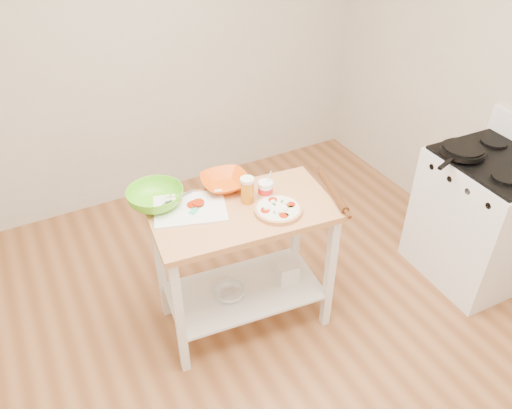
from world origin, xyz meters
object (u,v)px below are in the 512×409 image
(orange_bowl, at_px, (225,182))
(yogurt_tub, at_px, (265,190))
(skillet, at_px, (462,151))
(beer_pint, at_px, (247,190))
(shelf_glass_bowl, at_px, (230,293))
(knife, at_px, (172,202))
(green_bowl, at_px, (155,198))
(gas_stove, at_px, (480,218))
(cutting_board, at_px, (189,208))
(spatula, at_px, (195,207))
(shelf_bin, at_px, (287,271))
(rolling_pin, at_px, (333,191))
(pizza, at_px, (278,209))
(prep_island, at_px, (243,244))

(orange_bowl, height_order, yogurt_tub, yogurt_tub)
(skillet, height_order, orange_bowl, skillet)
(beer_pint, relative_size, shelf_glass_bowl, 0.83)
(skillet, bearing_deg, orange_bowl, 145.81)
(skillet, distance_m, knife, 1.86)
(skillet, distance_m, green_bowl, 1.94)
(gas_stove, relative_size, knife, 4.23)
(skillet, relative_size, green_bowl, 1.36)
(skillet, height_order, yogurt_tub, yogurt_tub)
(shelf_glass_bowl, bearing_deg, cutting_board, 136.10)
(cutting_board, height_order, beer_pint, beer_pint)
(green_bowl, bearing_deg, beer_pint, -24.61)
(spatula, xyz_separation_m, orange_bowl, (0.24, 0.12, 0.02))
(beer_pint, bearing_deg, knife, 155.45)
(spatula, xyz_separation_m, yogurt_tub, (0.40, -0.08, 0.04))
(skillet, bearing_deg, shelf_bin, 155.08)
(rolling_pin, bearing_deg, pizza, 178.94)
(orange_bowl, bearing_deg, skillet, -16.87)
(spatula, distance_m, green_bowl, 0.23)
(shelf_bin, bearing_deg, skillet, -7.60)
(cutting_board, bearing_deg, rolling_pin, -0.80)
(rolling_pin, bearing_deg, shelf_glass_bowl, 169.92)
(yogurt_tub, bearing_deg, prep_island, -166.22)
(rolling_pin, bearing_deg, cutting_board, 161.58)
(cutting_board, bearing_deg, orange_bowl, 38.31)
(gas_stove, height_order, spatula, gas_stove)
(knife, height_order, shelf_glass_bowl, knife)
(prep_island, relative_size, rolling_pin, 2.73)
(orange_bowl, xyz_separation_m, shelf_bin, (0.28, -0.29, -0.61))
(orange_bowl, bearing_deg, cutting_board, -159.31)
(rolling_pin, bearing_deg, skillet, -4.74)
(knife, xyz_separation_m, shelf_glass_bowl, (0.23, -0.24, -0.63))
(prep_island, relative_size, gas_stove, 0.98)
(spatula, distance_m, orange_bowl, 0.27)
(gas_stove, xyz_separation_m, orange_bowl, (-1.64, 0.60, 0.46))
(shelf_bin, bearing_deg, gas_stove, -13.03)
(prep_island, bearing_deg, shelf_glass_bowl, -175.03)
(shelf_bin, bearing_deg, green_bowl, 156.25)
(cutting_board, xyz_separation_m, green_bowl, (-0.15, 0.12, 0.04))
(pizza, bearing_deg, spatula, 148.83)
(prep_island, xyz_separation_m, knife, (-0.33, 0.23, 0.28))
(knife, height_order, yogurt_tub, yogurt_tub)
(gas_stove, height_order, yogurt_tub, gas_stove)
(yogurt_tub, bearing_deg, green_bowl, 158.94)
(spatula, bearing_deg, prep_island, -64.75)
(gas_stove, xyz_separation_m, rolling_pin, (-1.12, 0.23, 0.45))
(yogurt_tub, bearing_deg, gas_stove, -15.09)
(cutting_board, xyz_separation_m, spatula, (0.03, -0.02, 0.01))
(shelf_glass_bowl, bearing_deg, prep_island, 4.97)
(gas_stove, bearing_deg, pizza, 173.27)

